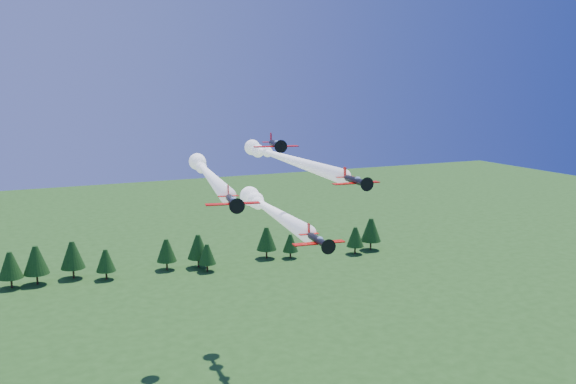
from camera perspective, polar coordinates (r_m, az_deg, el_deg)
name	(u,v)px	position (r m, az deg, el deg)	size (l,w,h in m)	color
plane_lead	(269,209)	(110.25, -1.73, -1.50)	(9.46, 41.74, 3.70)	black
plane_left	(207,173)	(123.84, -7.21, 1.72)	(15.15, 55.00, 3.70)	black
plane_right	(283,157)	(132.26, -0.47, 3.10)	(9.98, 61.41, 3.70)	black
plane_slot	(276,144)	(104.24, -1.11, 4.26)	(7.47, 8.19, 2.61)	black
treeline	(130,254)	(207.49, -13.90, -5.34)	(165.77, 22.15, 11.81)	#382314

